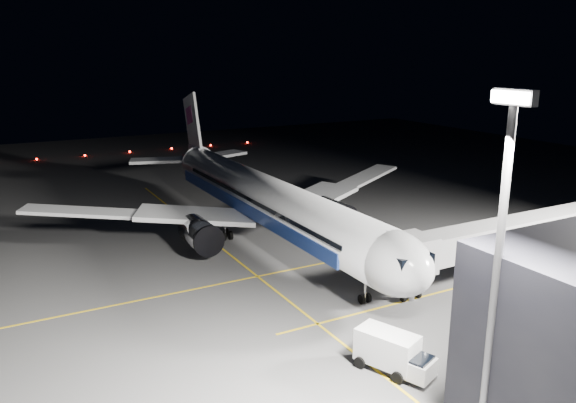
# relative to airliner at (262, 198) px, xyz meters

# --- Properties ---
(ground) EXTENTS (200.00, 200.00, 0.00)m
(ground) POSITION_rel_airliner_xyz_m (1.08, 0.00, -5.16)
(ground) COLOR #4C4C4F
(ground) RESTS_ON ground
(guide_line_main) EXTENTS (0.25, 80.00, 0.01)m
(guide_line_main) POSITION_rel_airliner_xyz_m (11.08, 0.00, -5.16)
(guide_line_main) COLOR gold
(guide_line_main) RESTS_ON ground
(guide_line_cross) EXTENTS (70.00, 0.25, 0.01)m
(guide_line_cross) POSITION_rel_airliner_xyz_m (1.08, -6.00, -5.16)
(guide_line_cross) COLOR gold
(guide_line_cross) RESTS_ON ground
(guide_line_side) EXTENTS (0.25, 40.00, 0.01)m
(guide_line_side) POSITION_rel_airliner_xyz_m (23.08, 10.00, -5.16)
(guide_line_side) COLOR gold
(guide_line_side) RESTS_ON ground
(airliner) EXTENTS (61.48, 54.22, 16.64)m
(airliner) POSITION_rel_airliner_xyz_m (0.00, 0.00, 0.00)
(airliner) COLOR silver
(airliner) RESTS_ON ground
(jet_bridge) EXTENTS (3.60, 34.40, 6.30)m
(jet_bridge) POSITION_rel_airliner_xyz_m (23.08, 18.06, -0.58)
(jet_bridge) COLOR #B2B2B7
(jet_bridge) RESTS_ON ground
(floodlight_mast_south) EXTENTS (2.40, 0.67, 20.70)m
(floodlight_mast_south) POSITION_rel_airliner_xyz_m (41.08, -6.01, 7.21)
(floodlight_mast_south) COLOR #59595E
(floodlight_mast_south) RESTS_ON ground
(taxiway_lights) EXTENTS (0.44, 60.44, 0.44)m
(taxiway_lights) POSITION_rel_airliner_xyz_m (-70.92, 0.00, -4.94)
(taxiway_lights) COLOR #FF140A
(taxiway_lights) RESTS_ON ground
(service_truck) EXTENTS (6.14, 4.24, 2.93)m
(service_truck) POSITION_rel_airliner_xyz_m (31.99, -5.05, -3.60)
(service_truck) COLOR silver
(service_truck) RESTS_ON ground
(baggage_tug) EXTENTS (2.51, 2.15, 1.64)m
(baggage_tug) POSITION_rel_airliner_xyz_m (-8.19, 9.79, -4.41)
(baggage_tug) COLOR black
(baggage_tug) RESTS_ON ground
(safety_cone_a) EXTENTS (0.44, 0.44, 0.66)m
(safety_cone_a) POSITION_rel_airliner_xyz_m (5.33, 4.00, -4.83)
(safety_cone_a) COLOR orange
(safety_cone_a) RESTS_ON ground
(safety_cone_b) EXTENTS (0.43, 0.43, 0.65)m
(safety_cone_b) POSITION_rel_airliner_xyz_m (7.08, 7.27, -4.84)
(safety_cone_b) COLOR orange
(safety_cone_b) RESTS_ON ground
(safety_cone_c) EXTENTS (0.34, 0.34, 0.52)m
(safety_cone_c) POSITION_rel_airliner_xyz_m (6.18, 12.96, -4.91)
(safety_cone_c) COLOR orange
(safety_cone_c) RESTS_ON ground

